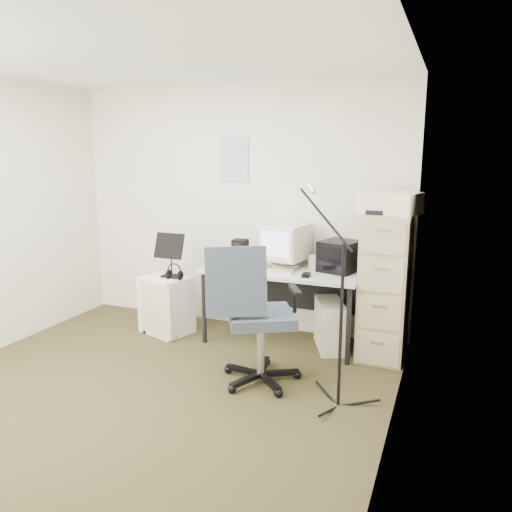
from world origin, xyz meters
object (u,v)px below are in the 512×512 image
at_px(desk, 283,306).
at_px(side_cart, 166,305).
at_px(office_chair, 261,314).
at_px(filing_cabinet, 385,286).

xyz_separation_m(desk, side_cart, (-1.20, -0.18, -0.07)).
distance_m(desk, office_chair, 0.91).
bearing_deg(desk, office_chair, -82.72).
relative_size(filing_cabinet, office_chair, 1.14).
xyz_separation_m(desk, office_chair, (0.11, -0.88, 0.20)).
relative_size(filing_cabinet, side_cart, 2.22).
bearing_deg(filing_cabinet, office_chair, -132.52).
distance_m(filing_cabinet, side_cart, 2.19).
relative_size(desk, office_chair, 1.32).
height_order(desk, office_chair, office_chair).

